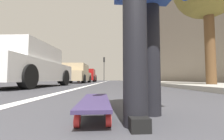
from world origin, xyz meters
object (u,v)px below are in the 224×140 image
skateboard (95,102)px  parked_car_mid (76,74)px  parked_car_near (28,67)px  traffic_light (104,65)px  parked_car_far (88,76)px

skateboard → parked_car_mid: parked_car_mid is taller
parked_car_near → traffic_light: size_ratio=1.08×
parked_car_near → traffic_light: traffic_light is taller
parked_car_near → parked_car_far: parked_car_near is taller
parked_car_mid → traffic_light: bearing=-6.3°
parked_car_mid → traffic_light: (13.25, -1.46, 2.10)m
parked_car_far → traffic_light: (7.23, -1.55, 2.08)m
parked_car_near → parked_car_far: size_ratio=1.06×
skateboard → parked_car_mid: 11.28m
parked_car_mid → parked_car_far: 6.03m
parked_car_near → parked_car_far: bearing=-0.1°
skateboard → traffic_light: size_ratio=0.21×
parked_car_near → parked_car_far: (12.72, -0.02, -0.00)m
parked_car_mid → parked_car_near: bearing=179.0°
parked_car_near → skateboard: bearing=-145.7°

